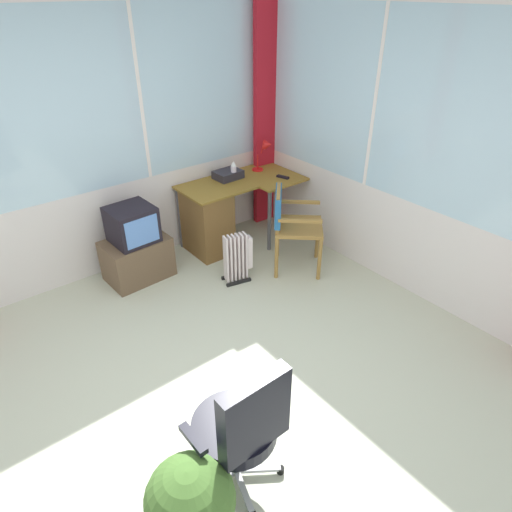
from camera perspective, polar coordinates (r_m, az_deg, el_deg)
ground at (r=3.45m, az=-5.32°, el=-19.75°), size 5.78×5.61×0.06m
north_window_panel at (r=4.54m, az=-23.25°, el=12.23°), size 4.78×0.07×2.70m
east_window_panel at (r=4.20m, az=22.75°, el=10.90°), size 0.07×4.61×2.70m
curtain_corner at (r=5.47m, az=1.34°, el=17.12°), size 0.33×0.09×2.60m
desk at (r=5.07m, az=-5.72°, el=4.94°), size 1.35×0.77×0.75m
desk_lamp at (r=5.34m, az=1.21°, el=13.28°), size 0.24×0.21×0.37m
tv_remote at (r=5.19m, az=3.43°, el=10.00°), size 0.09×0.16×0.02m
spray_bottle at (r=5.11m, az=-2.86°, el=10.79°), size 0.06×0.06×0.22m
paper_tray at (r=5.16m, az=-3.58°, el=10.30°), size 0.31×0.24×0.09m
wooden_armchair at (r=4.63m, az=4.10°, el=4.83°), size 0.68×0.68×0.89m
office_chair at (r=2.66m, az=-1.75°, el=-20.70°), size 0.60×0.58×0.98m
tv_on_stand at (r=4.71m, az=-15.05°, el=1.02°), size 0.66×0.47×0.80m
space_heater at (r=4.55m, az=-2.28°, el=-0.18°), size 0.33×0.23×0.53m
potted_plant at (r=2.72m, az=-8.32°, el=-28.58°), size 0.49×0.49×0.57m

